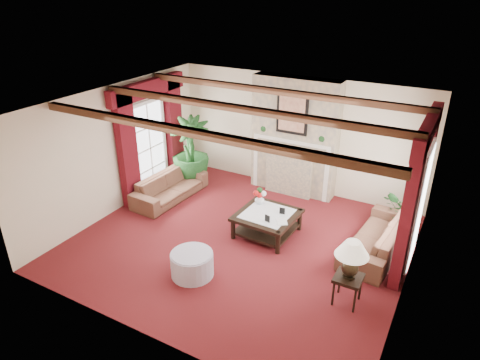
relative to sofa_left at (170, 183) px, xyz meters
The scene contains 23 objects.
floor 2.46m from the sofa_left, 19.37° to the right, with size 6.00×6.00×0.00m, color #4E110D.
ceiling 3.36m from the sofa_left, 19.37° to the right, with size 6.00×6.00×0.00m, color white.
back_wall 3.16m from the sofa_left, 40.21° to the left, with size 6.00×0.02×2.70m, color beige.
left_wall 1.45m from the sofa_left, 131.02° to the right, with size 0.02×5.50×2.70m, color beige.
right_wall 5.45m from the sofa_left, ahead, with size 0.02×5.50×2.70m, color beige.
ceiling_beams 3.32m from the sofa_left, 19.37° to the right, with size 6.00×3.00×0.12m, color #3B2113, non-canonical shape.
fireplace 3.70m from the sofa_left, 37.18° to the left, with size 2.00×0.52×2.70m, color tan, non-canonical shape.
french_door_left 1.89m from the sofa_left, 164.06° to the left, with size 0.10×1.10×2.16m, color white, non-canonical shape.
french_door_right 5.55m from the sofa_left, ahead, with size 0.10×1.10×2.16m, color white, non-canonical shape.
curtains_left 2.25m from the sofa_left, 161.14° to the left, with size 0.20×2.40×2.55m, color #450910, non-canonical shape.
curtains_right 5.60m from the sofa_left, ahead, with size 0.20×2.40×2.55m, color #450910, non-canonical shape.
sofa_left is the anchor object (origin of this frame).
sofa_right 4.67m from the sofa_left, ahead, with size 0.81×2.12×0.81m, color black.
potted_palm 0.96m from the sofa_left, 94.20° to the left, with size 1.52×1.89×0.93m, color black.
small_plant 5.03m from the sofa_left, 13.06° to the left, with size 1.11×1.09×0.65m, color black.
coffee_table 2.64m from the sofa_left, ahead, with size 1.12×1.12×0.46m, color black, non-canonical shape.
side_table 4.81m from the sofa_left, 18.21° to the right, with size 0.42×0.42×0.49m, color black, non-canonical shape.
ottoman 2.95m from the sofa_left, 45.47° to the right, with size 0.73×0.73×0.43m, color #9993A7.
table_lamp 4.83m from the sofa_left, 18.21° to the right, with size 0.51×0.51×0.65m, color black, non-canonical shape.
flower_vase 2.30m from the sofa_left, ahead, with size 0.21×0.21×0.19m, color silver.
book 2.97m from the sofa_left, 10.09° to the right, with size 0.17×0.12×0.26m, color black.
photo_frame_a 2.82m from the sofa_left, 12.25° to the right, with size 0.11×0.02×0.15m, color black, non-canonical shape.
photo_frame_b 2.89m from the sofa_left, ahead, with size 0.11×0.02×0.14m, color black, non-canonical shape.
Camera 1 is at (3.36, -6.11, 4.63)m, focal length 32.00 mm.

